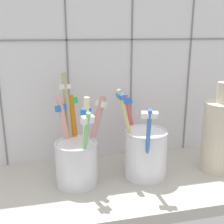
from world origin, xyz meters
TOP-DOWN VIEW (x-y plane):
  - counter_slab at (0.00, 0.00)cm, footprint 64.00×22.00cm
  - tile_wall_back at (0.00, 12.00)cm, footprint 64.00×2.20cm
  - toothbrush_cup_left at (-6.21, 1.09)cm, footprint 9.94×11.38cm
  - toothbrush_cup_right at (6.23, 0.75)cm, footprint 9.46×14.57cm
  - ceramic_vase at (20.67, -0.01)cm, footprint 6.29×6.29cm

SIDE VIEW (x-z plane):
  - counter_slab at x=0.00cm, z-range 0.00..2.00cm
  - toothbrush_cup_right at x=6.23cm, z-range -1.54..15.09cm
  - toothbrush_cup_left at x=-6.21cm, z-range -2.55..16.39cm
  - ceramic_vase at x=20.67cm, z-range 0.47..17.60cm
  - tile_wall_back at x=0.00cm, z-range 0.00..45.00cm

